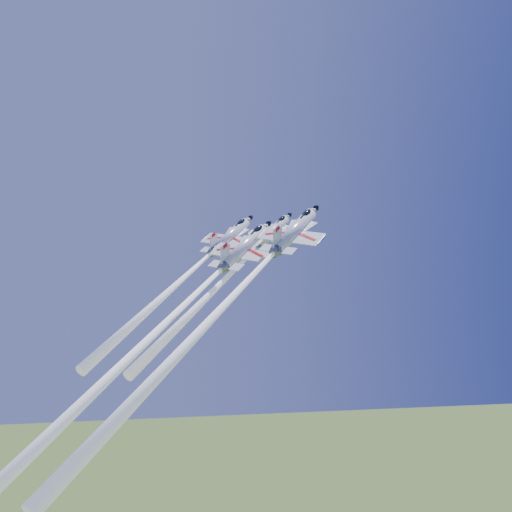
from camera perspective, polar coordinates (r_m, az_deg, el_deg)
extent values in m
cylinder|color=white|center=(108.95, 1.61, 2.37)|extent=(5.34, 8.02, 10.56)
cone|color=white|center=(114.17, 3.14, 3.90)|extent=(2.97, 3.24, 2.99)
cone|color=black|center=(115.40, 3.48, 4.24)|extent=(1.50, 1.63, 1.50)
cone|color=slate|center=(104.29, 0.06, 0.83)|extent=(2.71, 2.70, 2.14)
ellipsoid|color=black|center=(112.02, 2.58, 3.68)|extent=(2.69, 2.69, 2.42)
cube|color=black|center=(110.81, 2.24, 3.47)|extent=(0.84, 0.84, 0.83)
cube|color=white|center=(108.19, 1.35, 1.99)|extent=(9.15, 8.04, 3.67)
cube|color=white|center=(111.24, 1.59, 2.86)|extent=(2.79, 2.55, 1.95)
cube|color=white|center=(110.18, 2.67, 2.73)|extent=(2.79, 2.55, 1.95)
cube|color=white|center=(105.00, 0.30, 1.02)|extent=(4.94, 4.34, 1.94)
cube|color=white|center=(104.49, 0.26, 1.84)|extent=(2.21, 2.83, 3.58)
cube|color=#B5090E|center=(104.13, 0.23, 2.53)|extent=(0.95, 1.02, 1.08)
cube|color=black|center=(109.34, 1.66, 1.97)|extent=(6.20, 5.75, 5.37)
sphere|color=white|center=(104.12, 0.00, 0.77)|extent=(1.04, 1.11, 0.99)
cone|color=white|center=(91.49, -5.45, -4.66)|extent=(11.70, 21.03, 31.26)
cylinder|color=white|center=(105.38, -2.63, 1.98)|extent=(5.45, 8.19, 10.78)
cone|color=white|center=(110.46, -0.82, 3.62)|extent=(3.04, 3.31, 3.06)
cone|color=black|center=(111.67, -0.42, 3.97)|extent=(1.53, 1.67, 1.53)
cone|color=slate|center=(100.89, -4.46, 0.33)|extent=(2.76, 2.76, 2.19)
ellipsoid|color=black|center=(108.36, -1.50, 3.37)|extent=(2.75, 2.75, 2.47)
cube|color=black|center=(107.18, -1.90, 3.15)|extent=(0.85, 0.86, 0.85)
cube|color=white|center=(104.65, -2.94, 1.57)|extent=(9.35, 8.21, 3.75)
cube|color=white|center=(107.72, -2.56, 2.50)|extent=(2.85, 2.60, 1.99)
cube|color=white|center=(106.48, -1.46, 2.37)|extent=(2.85, 2.60, 1.99)
cube|color=white|center=(101.57, -4.18, 0.53)|extent=(5.04, 4.43, 1.98)
cube|color=white|center=(101.05, -4.25, 1.39)|extent=(2.26, 2.89, 3.66)
cube|color=#B5090E|center=(100.67, -4.29, 2.12)|extent=(0.97, 1.04, 1.10)
cube|color=black|center=(105.78, -2.56, 1.56)|extent=(6.34, 5.87, 5.49)
sphere|color=white|center=(100.72, -4.54, 0.26)|extent=(1.06, 1.13, 1.01)
cone|color=white|center=(90.15, -10.08, -4.74)|extent=(10.78, 19.12, 28.20)
cylinder|color=white|center=(98.61, 3.85, 2.50)|extent=(6.46, 9.70, 12.77)
cone|color=white|center=(105.09, 5.74, 4.50)|extent=(3.60, 3.92, 3.62)
cone|color=black|center=(106.63, 6.15, 4.93)|extent=(1.81, 1.97, 1.82)
cone|color=slate|center=(92.86, 1.89, 0.42)|extent=(3.27, 3.27, 2.59)
ellipsoid|color=black|center=(102.44, 5.06, 4.23)|extent=(3.25, 3.25, 2.92)
cube|color=black|center=(100.94, 4.65, 3.96)|extent=(1.01, 1.02, 1.01)
cube|color=white|center=(97.67, 3.53, 1.99)|extent=(11.07, 9.73, 4.44)
cube|color=white|center=(101.39, 3.78, 3.15)|extent=(3.38, 3.09, 2.36)
cube|color=white|center=(100.20, 5.24, 2.97)|extent=(3.38, 3.09, 2.36)
cube|color=white|center=(93.73, 2.20, 0.67)|extent=(5.97, 5.25, 2.34)
cube|color=white|center=(93.11, 2.15, 1.78)|extent=(2.68, 3.43, 4.34)
cube|color=#B5090E|center=(92.68, 2.13, 2.72)|extent=(1.15, 1.23, 1.30)
cube|color=black|center=(99.09, 3.92, 1.96)|extent=(7.51, 6.95, 6.50)
sphere|color=white|center=(92.65, 1.81, 0.33)|extent=(1.26, 1.34, 1.20)
cone|color=white|center=(75.23, -7.24, -9.17)|extent=(16.10, 29.37, 44.05)
cylinder|color=white|center=(98.50, -1.17, 0.90)|extent=(6.25, 9.39, 12.36)
cone|color=white|center=(104.37, 0.95, 2.95)|extent=(3.48, 3.80, 3.50)
cone|color=black|center=(105.78, 1.40, 3.39)|extent=(1.76, 1.91, 1.76)
cone|color=slate|center=(93.34, -3.36, -1.21)|extent=(3.17, 3.17, 2.51)
ellipsoid|color=black|center=(101.93, 0.17, 2.64)|extent=(3.15, 3.15, 2.83)
cube|color=black|center=(100.56, -0.30, 2.35)|extent=(0.98, 0.99, 0.97)
cube|color=white|center=(97.66, -1.53, 0.39)|extent=(10.72, 9.42, 4.30)
cube|color=white|center=(101.16, -1.12, 1.57)|extent=(3.27, 2.99, 2.28)
cube|color=white|center=(99.81, 0.24, 1.39)|extent=(3.27, 2.99, 2.28)
cube|color=white|center=(94.12, -3.02, -0.94)|extent=(5.78, 5.08, 2.27)
cube|color=white|center=(93.48, -3.09, 0.12)|extent=(2.59, 3.32, 4.20)
cube|color=#B5090E|center=(93.02, -3.14, 1.01)|extent=(1.12, 1.19, 1.26)
cube|color=black|center=(98.98, -1.09, 0.39)|extent=(7.27, 6.73, 6.29)
sphere|color=white|center=(93.14, -3.45, -1.29)|extent=(1.22, 1.30, 1.16)
cone|color=white|center=(76.15, -14.99, -12.15)|extent=(17.48, 32.26, 48.71)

